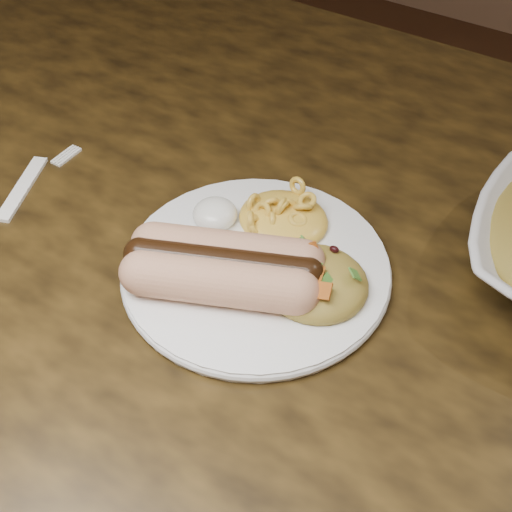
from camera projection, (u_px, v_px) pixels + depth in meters
The scene contains 7 objects.
table at pixel (236, 297), 0.75m from camera, with size 1.60×0.90×0.75m.
plate at pixel (256, 269), 0.64m from camera, with size 0.24×0.24×0.01m, color white.
hotdog at pixel (223, 267), 0.61m from camera, with size 0.15×0.12×0.04m.
mac_and_cheese at pixel (284, 209), 0.67m from camera, with size 0.09×0.08×0.03m, color yellow.
sour_cream at pixel (215, 210), 0.67m from camera, with size 0.04×0.04×0.03m, color white.
taco_salad at pixel (316, 275), 0.61m from camera, with size 0.09×0.09×0.04m.
fork at pixel (22, 188), 0.73m from camera, with size 0.02×0.15×0.00m, color white.
Camera 1 is at (0.28, -0.41, 1.22)m, focal length 50.00 mm.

